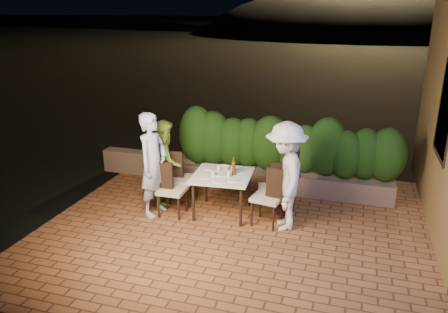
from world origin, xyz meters
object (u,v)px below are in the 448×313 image
at_px(dining_table, 222,194).
at_px(diner_blue, 153,165).
at_px(chair_left_back, 182,178).
at_px(diner_white, 285,177).
at_px(beer_bottle, 234,166).
at_px(chair_left_front, 172,189).
at_px(bowl, 224,168).
at_px(diner_purple, 290,171).
at_px(chair_right_front, 267,196).
at_px(diner_green, 166,161).
at_px(parapet_lamp, 159,151).
at_px(chair_right_back, 271,188).

relative_size(dining_table, diner_blue, 0.54).
height_order(chair_left_back, diner_white, diner_white).
bearing_deg(beer_bottle, chair_left_front, -160.69).
bearing_deg(diner_white, diner_blue, -100.45).
xyz_separation_m(bowl, diner_purple, (1.19, 0.10, 0.03)).
height_order(beer_bottle, chair_left_back, beer_bottle).
bearing_deg(chair_right_front, chair_left_back, -3.62).
xyz_separation_m(diner_green, parapet_lamp, (-0.70, 1.17, -0.23)).
relative_size(chair_left_front, diner_white, 0.54).
bearing_deg(bowl, diner_blue, -150.07).
distance_m(diner_blue, diner_green, 0.58).
bearing_deg(parapet_lamp, chair_right_front, -29.78).
distance_m(dining_table, chair_right_front, 0.88).
relative_size(beer_bottle, chair_left_back, 0.33).
distance_m(chair_right_front, diner_green, 2.09).
bearing_deg(chair_right_back, chair_left_front, 7.43).
relative_size(chair_left_front, diner_blue, 0.53).
height_order(bowl, chair_right_back, chair_right_back).
relative_size(diner_white, diner_purple, 1.14).
xyz_separation_m(beer_bottle, diner_white, (0.95, -0.23, -0.00)).
distance_m(chair_right_front, diner_blue, 2.06).
distance_m(dining_table, chair_right_back, 0.88).
height_order(bowl, parapet_lamp, bowl).
relative_size(beer_bottle, diner_purple, 0.21).
xyz_separation_m(dining_table, diner_green, (-1.18, 0.22, 0.42)).
distance_m(beer_bottle, diner_green, 1.39).
distance_m(chair_right_back, diner_purple, 0.46).
xyz_separation_m(beer_bottle, diner_purple, (0.94, 0.35, -0.11)).
relative_size(chair_right_back, diner_purple, 0.61).
bearing_deg(chair_left_back, chair_right_front, -14.86).
distance_m(dining_table, diner_blue, 1.33).
height_order(diner_blue, diner_green, diner_blue).
xyz_separation_m(bowl, chair_left_back, (-0.80, -0.07, -0.27)).
distance_m(diner_blue, diner_purple, 2.41).
bearing_deg(diner_green, chair_left_back, -111.27).
distance_m(beer_bottle, chair_left_front, 1.16).
height_order(diner_blue, diner_purple, diner_blue).
relative_size(beer_bottle, diner_green, 0.21).
bearing_deg(diner_blue, chair_left_front, -76.92).
bearing_deg(beer_bottle, diner_blue, -163.91).
distance_m(bowl, chair_left_back, 0.85).
relative_size(dining_table, chair_left_front, 1.02).
xyz_separation_m(diner_white, diner_purple, (-0.01, 0.58, -0.11)).
bearing_deg(parapet_lamp, dining_table, -36.50).
bearing_deg(parapet_lamp, bowl, -31.27).
bearing_deg(chair_left_front, beer_bottle, 18.00).
height_order(diner_green, diner_white, diner_white).
bearing_deg(beer_bottle, parapet_lamp, 146.89).
height_order(diner_white, diner_purple, diner_white).
bearing_deg(diner_green, beer_bottle, -118.81).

